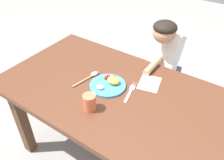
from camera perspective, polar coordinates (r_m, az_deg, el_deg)
The scene contains 8 objects.
ground_plane at distance 1.93m, azimuth 0.88°, elevation -18.81°, with size 8.00×8.00×0.00m, color gray.
dining_table at distance 1.47m, azimuth 1.11°, elevation -5.76°, with size 1.46×0.81×0.71m.
plate at distance 1.43m, azimuth -0.81°, elevation -1.00°, with size 0.22×0.22×0.06m.
fork at distance 1.39m, azimuth 4.43°, elevation -3.02°, with size 0.06×0.19×0.01m.
spoon at distance 1.51m, azimuth -5.09°, elevation 1.02°, with size 0.06×0.21×0.02m.
drinking_cup at distance 1.26m, azimuth -5.49°, elevation -5.44°, with size 0.07×0.07×0.10m, color #E36A45.
person at distance 1.89m, azimuth 12.29°, elevation 1.41°, with size 0.21×0.45×1.00m.
napkin at distance 1.47m, azimuth 9.11°, elevation -0.78°, with size 0.12×0.15×0.00m, color white.
Camera 1 is at (0.58, -0.89, 1.62)m, focal length 37.48 mm.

